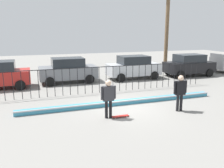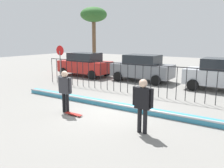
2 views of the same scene
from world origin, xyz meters
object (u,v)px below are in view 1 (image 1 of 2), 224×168
(skateboarder, at_px, (108,96))
(parked_car_black, at_px, (189,65))
(parked_car_silver, at_px, (133,67))
(skateboard, at_px, (120,116))
(camera_operator, at_px, (180,90))
(parked_car_gray, at_px, (68,70))

(skateboarder, xyz_separation_m, parked_car_black, (9.97, 7.60, -0.09))
(skateboarder, distance_m, parked_car_black, 12.54)
(parked_car_silver, xyz_separation_m, parked_car_black, (5.12, -0.47, 0.00))
(skateboard, bearing_deg, skateboarder, 174.27)
(skateboard, height_order, camera_operator, camera_operator)
(camera_operator, distance_m, parked_car_silver, 8.39)
(parked_car_gray, height_order, parked_car_silver, same)
(skateboarder, xyz_separation_m, parked_car_gray, (-0.50, 8.33, -0.09))
(camera_operator, distance_m, parked_car_gray, 9.50)
(camera_operator, distance_m, parked_car_black, 10.07)
(skateboard, xyz_separation_m, parked_car_black, (9.43, 7.73, 0.91))
(parked_car_gray, bearing_deg, skateboarder, -83.31)
(skateboarder, height_order, parked_car_silver, parked_car_silver)
(parked_car_gray, xyz_separation_m, parked_car_silver, (5.36, -0.25, 0.00))
(parked_car_gray, height_order, parked_car_black, same)
(parked_car_black, bearing_deg, camera_operator, -132.10)
(skateboarder, bearing_deg, parked_car_gray, 118.30)
(skateboarder, relative_size, parked_car_gray, 0.41)
(parked_car_black, bearing_deg, skateboarder, -145.81)
(camera_operator, relative_size, parked_car_black, 0.42)
(parked_car_silver, height_order, parked_car_black, same)
(parked_car_gray, distance_m, parked_car_silver, 5.36)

